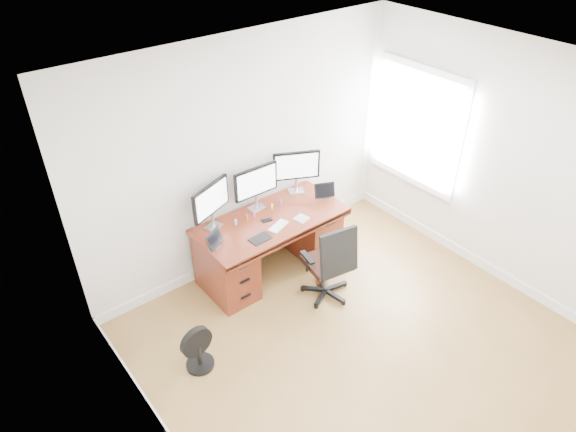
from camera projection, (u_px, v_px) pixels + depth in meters
ground at (385, 366)px, 4.96m from camera, size 4.50×4.50×0.00m
back_wall at (246, 156)px, 5.63m from camera, size 4.00×0.10×2.70m
right_wall at (524, 175)px, 5.28m from camera, size 0.10×4.50×2.70m
desk at (270, 242)px, 5.91m from camera, size 1.70×0.80×0.75m
office_chair at (329, 274)px, 5.58m from camera, size 0.61×0.61×0.98m
floor_fan at (198, 349)px, 4.83m from camera, size 0.33×0.27×0.47m
monitor_left at (211, 201)px, 5.37m from camera, size 0.53×0.22×0.53m
monitor_center at (256, 183)px, 5.67m from camera, size 0.55×0.14×0.53m
monitor_right at (296, 167)px, 5.97m from camera, size 0.51×0.28×0.53m
tablet_left at (215, 240)px, 5.22m from camera, size 0.24×0.17×0.19m
tablet_right at (325, 192)px, 5.99m from camera, size 0.25×0.16×0.19m
keyboard at (278, 226)px, 5.56m from camera, size 0.27×0.18×0.01m
trackpad at (302, 219)px, 5.68m from camera, size 0.17×0.17×0.01m
drawing_tablet at (260, 239)px, 5.38m from camera, size 0.23×0.16×0.01m
phone at (267, 220)px, 5.66m from camera, size 0.13×0.09×0.01m
figurine_blue at (236, 222)px, 5.57m from camera, size 0.03×0.03×0.07m
figurine_brown at (247, 217)px, 5.65m from camera, size 0.03×0.03×0.07m
figurine_pink at (254, 214)px, 5.70m from camera, size 0.03×0.03×0.07m
figurine_orange at (272, 206)px, 5.83m from camera, size 0.03×0.03×0.07m
figurine_purple at (281, 202)px, 5.89m from camera, size 0.03×0.03×0.07m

